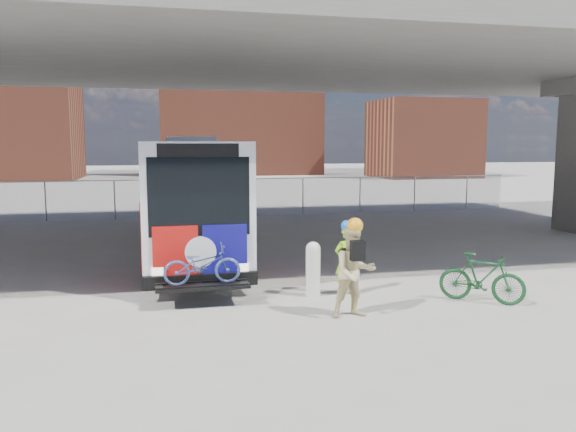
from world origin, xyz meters
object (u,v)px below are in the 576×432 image
object	(u,v)px
bollard	(313,267)
cyclist_tan	(354,271)
cyclist_hivis	(346,259)
bike_parked	(482,278)
bus	(188,187)

from	to	relation	value
bollard	cyclist_tan	bearing A→B (deg)	-76.65
cyclist_hivis	bollard	bearing A→B (deg)	-7.71
bollard	bike_parked	world-z (taller)	bollard
cyclist_hivis	bike_parked	distance (m)	3.02
bus	cyclist_hivis	bearing A→B (deg)	-62.19
bus	cyclist_tan	size ratio (longest dim) A/B	6.32
bus	bike_parked	xyz separation A→B (m)	(6.05, -7.63, -1.55)
bollard	bus	bearing A→B (deg)	111.86
bus	cyclist_tan	xyz separation A→B (m)	(2.94, -8.03, -1.15)
cyclist_tan	bike_parked	world-z (taller)	cyclist_tan
bike_parked	cyclist_tan	bearing A→B (deg)	136.34
bus	bollard	world-z (taller)	bus
cyclist_tan	bollard	bearing A→B (deg)	100.51
bus	cyclist_hivis	xyz separation A→B (m)	(3.34, -6.33, -1.27)
bus	bollard	xyz separation A→B (m)	(2.54, -6.33, -1.43)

